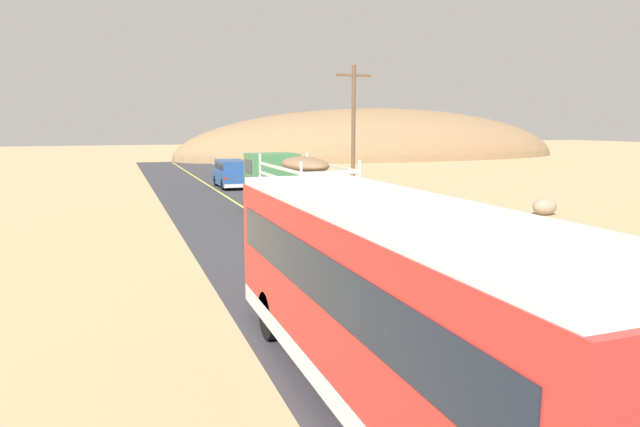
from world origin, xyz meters
TOP-DOWN VIEW (x-y plane):
  - ground_plane at (0.00, 0.00)m, footprint 240.00×240.00m
  - road_surface at (0.00, 0.00)m, footprint 8.00×120.00m
  - road_centre_line at (0.00, 0.00)m, footprint 0.16×117.60m
  - livestock_truck at (1.35, 17.09)m, footprint 2.53×9.70m
  - bus at (-2.39, -1.63)m, footprint 2.54×10.00m
  - car_far at (1.31, 29.93)m, footprint 1.90×4.62m
  - power_pole_mid at (7.35, 22.40)m, footprint 2.20×0.24m
  - boulder_mid_field at (13.40, 12.67)m, footprint 1.25×0.93m
  - distant_hill at (27.56, 60.21)m, footprint 55.10×22.04m

SIDE VIEW (x-z plane):
  - ground_plane at x=0.00m, z-range 0.00..0.00m
  - distant_hill at x=27.56m, z-range -6.58..6.58m
  - road_surface at x=0.00m, z-range 0.00..0.02m
  - road_centre_line at x=0.00m, z-range 0.02..0.02m
  - boulder_mid_field at x=13.40m, z-range 0.00..0.85m
  - car_far at x=1.31m, z-range 0.12..2.05m
  - bus at x=-2.39m, z-range 0.14..3.35m
  - livestock_truck at x=1.35m, z-range 0.28..3.30m
  - power_pole_mid at x=7.35m, z-range 0.29..8.21m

